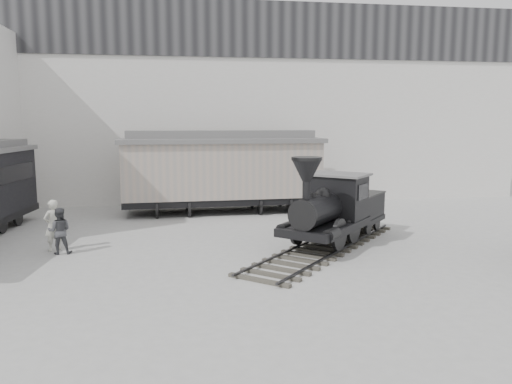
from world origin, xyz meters
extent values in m
plane|color=#9E9E9B|center=(0.00, 0.00, 0.00)|extent=(90.00, 90.00, 0.00)
cube|color=silver|center=(0.00, 15.00, 5.50)|extent=(34.00, 2.40, 11.00)
cube|color=#232326|center=(0.00, 13.75, 9.50)|extent=(34.00, 0.12, 3.00)
cube|color=#3F3B34|center=(2.20, 3.15, 0.08)|extent=(7.65, 8.42, 0.16)
cube|color=#2D2D30|center=(1.64, 3.62, 0.13)|extent=(6.17, 7.15, 0.06)
cube|color=#2D2D30|center=(2.75, 2.67, 0.13)|extent=(6.17, 7.15, 0.06)
cylinder|color=black|center=(1.26, 3.28, 0.72)|extent=(0.82, 0.93, 1.12)
cylinder|color=black|center=(2.47, 2.24, 0.72)|extent=(0.82, 0.93, 1.12)
cylinder|color=black|center=(2.12, 4.28, 0.72)|extent=(0.82, 0.93, 1.12)
cylinder|color=black|center=(3.33, 3.24, 0.72)|extent=(0.82, 0.93, 1.12)
cube|color=black|center=(2.29, 3.26, 0.84)|extent=(3.93, 4.10, 0.28)
cylinder|color=black|center=(1.83, 2.72, 1.50)|extent=(2.30, 2.44, 1.02)
cylinder|color=black|center=(1.23, 2.03, 2.29)|extent=(0.37, 0.37, 0.61)
cone|color=black|center=(1.23, 2.03, 2.95)|extent=(1.38, 1.38, 0.71)
sphere|color=black|center=(2.10, 3.03, 1.98)|extent=(0.53, 0.53, 0.53)
cube|color=black|center=(2.89, 3.96, 1.78)|extent=(2.40, 2.34, 1.58)
cube|color=slate|center=(2.89, 3.96, 2.60)|extent=(2.69, 2.62, 0.08)
cube|color=black|center=(4.09, 5.34, 1.21)|extent=(2.72, 2.74, 0.92)
cylinder|color=black|center=(-3.31, 11.02, 0.43)|extent=(2.19, 0.95, 0.86)
cylinder|color=black|center=(1.65, 11.22, 0.43)|extent=(2.19, 0.95, 0.86)
cube|color=black|center=(-0.83, 11.12, 0.65)|extent=(9.82, 3.10, 0.32)
cube|color=#9E958D|center=(-0.83, 11.12, 2.16)|extent=(9.82, 3.21, 2.70)
cube|color=slate|center=(-0.83, 11.12, 3.62)|extent=(10.16, 3.54, 0.22)
cube|color=slate|center=(-0.83, 11.12, 3.92)|extent=(9.33, 1.68, 0.39)
imported|color=beige|center=(-7.36, 4.33, 0.91)|extent=(0.78, 0.78, 1.83)
imported|color=#424247|center=(-7.03, 3.84, 0.81)|extent=(0.82, 0.66, 1.62)
camera|label=1|loc=(-2.77, -13.79, 4.54)|focal=35.00mm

